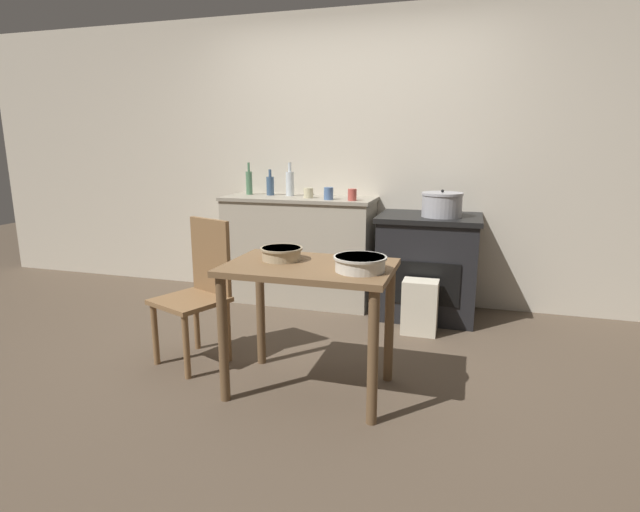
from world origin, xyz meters
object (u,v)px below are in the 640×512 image
at_px(stove, 428,266).
at_px(bottle_far_left, 249,182).
at_px(mixing_bowl_large, 281,253).
at_px(mixing_bowl_small, 360,263).
at_px(chair, 199,288).
at_px(work_table, 309,288).
at_px(flour_sack, 420,307).
at_px(stock_pot, 442,205).
at_px(cup_center_right, 352,195).
at_px(bottle_mid_left, 270,185).
at_px(cup_center_left, 308,193).
at_px(cup_center, 329,193).
at_px(bottle_left, 290,183).

height_order(stove, bottle_far_left, bottle_far_left).
relative_size(mixing_bowl_large, mixing_bowl_small, 0.86).
bearing_deg(chair, work_table, 8.22).
distance_m(flour_sack, bottle_far_left, 1.96).
bearing_deg(mixing_bowl_large, stock_pot, 60.48).
relative_size(mixing_bowl_small, cup_center_right, 2.92).
bearing_deg(bottle_mid_left, bottle_far_left, -178.97).
distance_m(chair, cup_center_left, 1.48).
xyz_separation_m(cup_center_left, cup_center, (0.20, -0.08, 0.01)).
xyz_separation_m(chair, cup_center_left, (0.31, 1.36, 0.51)).
bearing_deg(mixing_bowl_small, bottle_far_left, 129.45).
height_order(stove, work_table, stove).
distance_m(stove, bottle_mid_left, 1.59).
relative_size(bottle_left, bottle_mid_left, 1.28).
relative_size(chair, stock_pot, 2.88).
distance_m(work_table, chair, 0.86).
bearing_deg(work_table, stove, 71.11).
xyz_separation_m(stock_pot, cup_center_left, (-1.14, 0.07, 0.05)).
bearing_deg(cup_center_left, mixing_bowl_large, -77.64).
relative_size(mixing_bowl_large, bottle_far_left, 0.83).
height_order(stock_pot, cup_center_right, stock_pot).
bearing_deg(work_table, stock_pot, 67.39).
xyz_separation_m(flour_sack, mixing_bowl_small, (-0.22, -1.16, 0.59)).
relative_size(bottle_left, cup_center_right, 3.07).
bearing_deg(cup_center, bottle_left, 154.25).
distance_m(chair, cup_center_right, 1.54).
bearing_deg(cup_center_right, bottle_mid_left, 164.79).
xyz_separation_m(chair, bottle_mid_left, (-0.10, 1.49, 0.55)).
relative_size(mixing_bowl_large, cup_center_left, 2.82).
xyz_separation_m(bottle_far_left, bottle_left, (0.40, -0.00, 0.00)).
bearing_deg(cup_center, bottle_mid_left, 161.31).
bearing_deg(cup_center_left, flour_sack, -24.15).
height_order(bottle_far_left, cup_center_left, bottle_far_left).
bearing_deg(cup_center, chair, -111.82).
bearing_deg(mixing_bowl_large, work_table, -17.63).
relative_size(stove, cup_center_left, 9.83).
bearing_deg(flour_sack, bottle_left, 154.72).
relative_size(bottle_mid_left, cup_center, 2.25).
bearing_deg(chair, mixing_bowl_small, 8.81).
relative_size(mixing_bowl_large, cup_center, 2.35).
relative_size(stock_pot, mixing_bowl_large, 1.34).
distance_m(flour_sack, stock_pot, 0.84).
distance_m(bottle_left, cup_center_right, 0.67).
xyz_separation_m(mixing_bowl_large, bottle_mid_left, (-0.74, 1.63, 0.25)).
xyz_separation_m(work_table, cup_center_left, (-0.52, 1.56, 0.38)).
distance_m(stock_pot, mixing_bowl_large, 1.65).
bearing_deg(cup_center_left, chair, -102.82).
bearing_deg(bottle_left, mixing_bowl_large, -71.48).
distance_m(stock_pot, bottle_far_left, 1.77).
bearing_deg(cup_center, flour_sack, -25.03).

